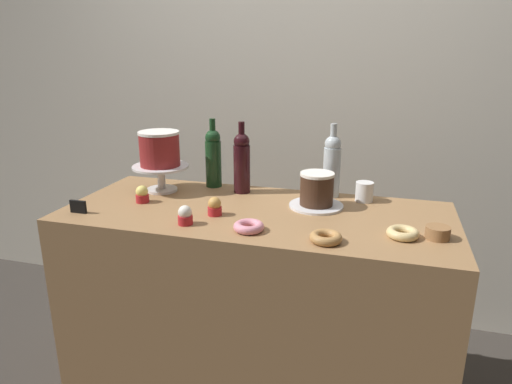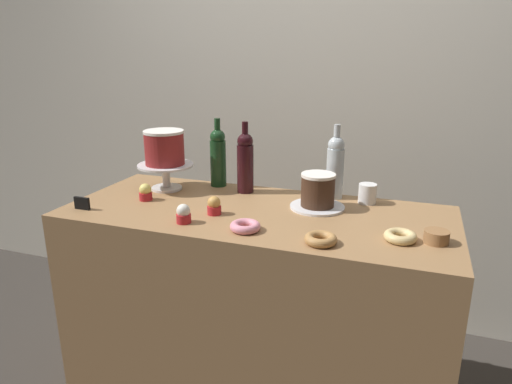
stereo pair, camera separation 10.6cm
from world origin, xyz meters
The scene contains 18 objects.
back_wall centered at (0.00, 0.91, 1.30)m, with size 6.00×0.05×2.60m.
display_counter centered at (0.00, 0.00, 0.47)m, with size 1.57×0.67×0.93m.
cake_stand_pedestal centered at (-0.50, 0.14, 1.02)m, with size 0.26×0.26×0.12m.
white_layer_cake centered at (-0.50, 0.14, 1.13)m, with size 0.18×0.18×0.16m.
silver_serving_platter centered at (0.23, 0.12, 0.94)m, with size 0.23×0.23×0.01m.
chocolate_round_cake centered at (0.23, 0.12, 1.01)m, with size 0.14×0.14×0.14m.
wine_bottle_green centered at (-0.29, 0.28, 1.08)m, with size 0.08×0.08×0.33m.
wine_bottle_clear centered at (0.27, 0.28, 1.08)m, with size 0.08×0.08×0.33m.
wine_bottle_dark_red centered at (-0.13, 0.23, 1.08)m, with size 0.08×0.08×0.33m.
cupcake_vanilla centered at (-0.21, -0.22, 0.97)m, with size 0.06×0.06×0.07m.
cupcake_lemon centered at (-0.50, -0.03, 0.97)m, with size 0.06×0.06×0.07m.
cupcake_caramel centered at (-0.14, -0.09, 0.97)m, with size 0.06×0.06×0.07m.
donut_glazed centered at (0.57, -0.12, 0.95)m, with size 0.11×0.11×0.03m.
donut_maple centered at (0.32, -0.24, 0.95)m, with size 0.11×0.11×0.03m.
donut_pink centered at (0.03, -0.22, 0.95)m, with size 0.11×0.11×0.03m.
cookie_stack centered at (0.69, -0.10, 0.96)m, with size 0.08×0.08×0.04m.
price_sign_chalkboard centered at (-0.68, -0.22, 0.96)m, with size 0.07×0.01×0.05m.
coffee_cup_ceramic centered at (0.42, 0.25, 0.98)m, with size 0.08×0.08×0.09m.
Camera 2 is at (0.59, -1.66, 1.56)m, focal length 32.16 mm.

